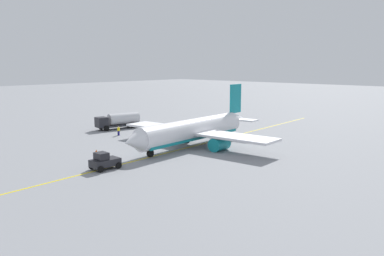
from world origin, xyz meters
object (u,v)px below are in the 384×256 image
fuel_tanker (119,120)px  safety_cone_nose (96,152)px  refueling_worker (119,131)px  pushback_tug (104,161)px  airplane (194,130)px

fuel_tanker → safety_cone_nose: bearing=45.2°
refueling_worker → pushback_tug: bearing=49.2°
airplane → refueling_worker: (2.45, -16.75, -1.72)m
airplane → pushback_tug: 18.30m
fuel_tanker → safety_cone_nose: 23.28m
airplane → pushback_tug: size_ratio=8.07×
pushback_tug → refueling_worker: (-15.73, -18.24, -0.19)m
airplane → safety_cone_nose: bearing=-24.4°
refueling_worker → safety_cone_nose: refueling_worker is taller
fuel_tanker → refueling_worker: 7.79m
refueling_worker → safety_cone_nose: size_ratio=2.42×
airplane → safety_cone_nose: 15.67m
airplane → fuel_tanker: (-2.25, -22.89, -0.83)m
refueling_worker → fuel_tanker: bearing=-127.4°
fuel_tanker → pushback_tug: 31.82m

